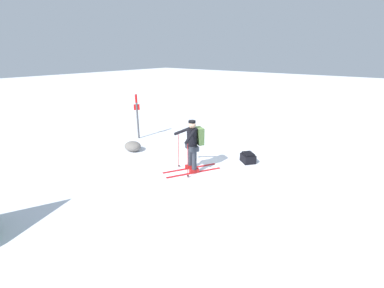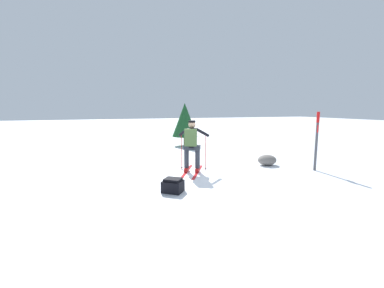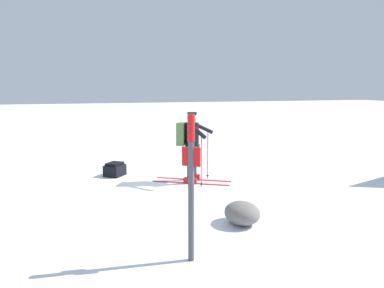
% 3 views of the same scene
% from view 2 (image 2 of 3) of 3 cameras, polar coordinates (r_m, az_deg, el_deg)
% --- Properties ---
extents(ground_plane, '(80.00, 80.00, 0.00)m').
position_cam_2_polar(ground_plane, '(7.60, 1.58, -7.30)').
color(ground_plane, white).
extents(skier, '(1.26, 1.80, 1.63)m').
position_cam_2_polar(skier, '(7.96, -0.04, 0.24)').
color(skier, red).
rests_on(skier, ground_plane).
extents(dropped_backpack, '(0.61, 0.60, 0.34)m').
position_cam_2_polar(dropped_backpack, '(6.27, -4.27, -9.18)').
color(dropped_backpack, black).
rests_on(dropped_backpack, ground_plane).
extents(trail_marker, '(0.16, 0.21, 1.89)m').
position_cam_2_polar(trail_marker, '(9.09, 26.00, 1.59)').
color(trail_marker, '#4C4C51').
rests_on(trail_marker, ground_plane).
extents(rock_boulder, '(0.66, 0.57, 0.37)m').
position_cam_2_polar(rock_boulder, '(9.45, 16.35, -3.44)').
color(rock_boulder, slate).
rests_on(rock_boulder, ground_plane).
extents(pine_tree, '(1.35, 1.35, 2.26)m').
position_cam_2_polar(pine_tree, '(13.61, -1.61, 5.38)').
color(pine_tree, '#4C331E').
rests_on(pine_tree, ground_plane).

